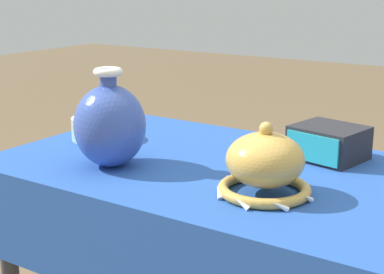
% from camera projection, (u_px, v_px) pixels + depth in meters
% --- Properties ---
extents(display_table, '(1.21, 0.65, 0.73)m').
position_uv_depth(display_table, '(247.00, 206.00, 1.35)').
color(display_table, '#38383D').
rests_on(display_table, ground_plane).
extents(vase_tall_bulbous, '(0.17, 0.17, 0.23)m').
position_uv_depth(vase_tall_bulbous, '(110.00, 125.00, 1.35)').
color(vase_tall_bulbous, '#3851A8').
rests_on(vase_tall_bulbous, display_table).
extents(vase_dome_bell, '(0.20, 0.20, 0.15)m').
position_uv_depth(vase_dome_bell, '(265.00, 166.00, 1.18)').
color(vase_dome_bell, gold).
rests_on(vase_dome_bell, display_table).
extents(mosaic_tile_box, '(0.18, 0.17, 0.08)m').
position_uv_depth(mosaic_tile_box, '(328.00, 143.00, 1.42)').
color(mosaic_tile_box, '#232328').
rests_on(mosaic_tile_box, display_table).
extents(pot_squat_celadon, '(0.14, 0.14, 0.06)m').
position_uv_depth(pot_squat_celadon, '(98.00, 128.00, 1.59)').
color(pot_squat_celadon, '#A8CCB7').
rests_on(pot_squat_celadon, display_table).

